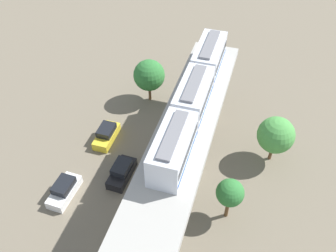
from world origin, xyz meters
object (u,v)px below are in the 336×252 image
Objects in this scene: parked_car_black at (122,172)px; tree_mid_lot at (149,75)px; tree_near_viaduct at (276,135)px; parked_car_white at (64,190)px; tree_far_corner at (230,193)px; parked_car_yellow at (107,135)px; train at (193,96)px.

tree_mid_lot is at bearing 97.72° from parked_car_black.
tree_near_viaduct is 0.97× the size of tree_mid_lot.
tree_far_corner is at bearing 10.48° from parked_car_white.
tree_far_corner is at bearing -22.13° from parked_car_yellow.
tree_near_viaduct reaches higher than parked_car_yellow.
parked_car_yellow is at bearing 157.69° from tree_far_corner.
tree_mid_lot is 1.18× the size of tree_far_corner.
parked_car_white is at bearing -150.60° from tree_near_viaduct.
parked_car_black is 16.63m from tree_near_viaduct.
train is 10.41m from tree_near_viaduct.
parked_car_yellow is 18.91m from tree_near_viaduct.
parked_car_white is at bearing -95.85° from parked_car_yellow.
tree_near_viaduct is at bearing 7.66° from parked_car_yellow.
train reaches higher than tree_near_viaduct.
parked_car_white is 8.56m from parked_car_yellow.
parked_car_white is at bearing -101.18° from tree_mid_lot.
train is 4.87× the size of parked_car_yellow.
tree_near_viaduct is 17.16m from tree_mid_lot.
train is at bearing 131.05° from tree_far_corner.
tree_far_corner is at bearing -111.06° from tree_near_viaduct.
tree_mid_lot is (2.45, 8.45, 3.09)m from parked_car_yellow.
parked_car_black is 13.51m from tree_mid_lot.
parked_car_yellow is 0.74× the size of tree_near_viaduct.
parked_car_black is at bearing -145.69° from train.
tree_far_corner reaches higher than parked_car_black.
parked_car_yellow is at bearing 131.04° from parked_car_black.
parked_car_yellow and parked_car_black have the same top height.
tree_near_viaduct is (14.77, 7.07, 2.93)m from parked_car_black.
parked_car_black is at bearing 172.07° from tree_far_corner.
tree_mid_lot reaches higher than parked_car_black.
parked_car_black is at bearing -84.32° from tree_mid_lot.
train is 3.62× the size of tree_near_viaduct.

